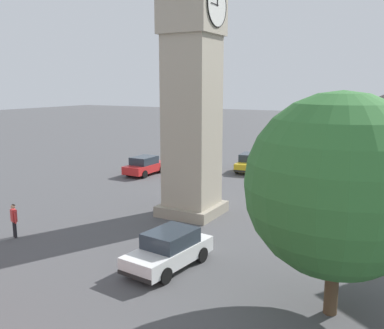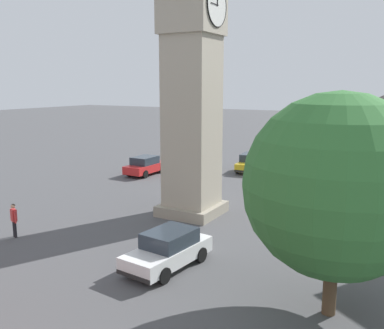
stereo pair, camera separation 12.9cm
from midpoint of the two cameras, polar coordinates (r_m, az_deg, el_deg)
name	(u,v)px [view 1 (the left image)]	position (r m, az deg, el deg)	size (l,w,h in m)	color
ground_plane	(192,214)	(24.94, -0.15, -6.58)	(200.00, 200.00, 0.00)	#4C4C4F
clock_tower	(192,23)	(24.04, -0.16, 18.34)	(3.89, 3.89, 18.22)	gray
car_blue_kerb	(169,249)	(17.76, -3.29, -11.24)	(4.29, 2.15, 1.53)	white
car_silver_kerb	(315,209)	(24.17, 15.95, -5.67)	(3.24, 4.46, 1.53)	white
car_red_corner	(145,166)	(35.67, -6.40, -0.14)	(4.16, 1.87, 1.53)	red
car_white_side	(250,163)	(37.13, 7.63, 0.26)	(4.31, 2.20, 1.53)	gold
pedestrian	(14,218)	(22.65, -22.82, -6.55)	(0.34, 0.53, 1.69)	black
tree	(338,186)	(13.96, 18.65, -2.70)	(5.84, 5.84, 7.21)	brown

